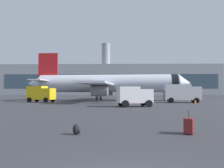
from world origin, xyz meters
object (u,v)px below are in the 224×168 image
at_px(safety_cone_mid, 137,102).
at_px(safety_cone_outer, 142,98).
at_px(safety_cone_near, 96,98).
at_px(safety_cone_far, 195,102).
at_px(traveller_backpack, 77,130).
at_px(fuel_truck, 182,93).
at_px(cargo_van, 134,96).
at_px(airplane_at_gate, 107,84).
at_px(service_truck, 41,93).
at_px(rolling_suitcase, 189,126).

bearing_deg(safety_cone_mid, safety_cone_outer, 82.26).
relative_size(safety_cone_near, safety_cone_far, 1.05).
bearing_deg(safety_cone_far, traveller_backpack, -118.45).
bearing_deg(traveller_backpack, fuel_truck, 66.20).
bearing_deg(safety_cone_mid, safety_cone_near, 113.52).
distance_m(cargo_van, safety_cone_mid, 6.53).
height_order(airplane_at_gate, cargo_van, airplane_at_gate).
bearing_deg(safety_cone_near, safety_cone_outer, 6.98).
distance_m(airplane_at_gate, service_truck, 14.43).
relative_size(fuel_truck, safety_cone_near, 9.07).
relative_size(safety_cone_mid, safety_cone_outer, 0.93).
bearing_deg(airplane_at_gate, safety_cone_mid, -68.29).
height_order(safety_cone_far, safety_cone_outer, safety_cone_far).
distance_m(fuel_truck, safety_cone_near, 22.54).
relative_size(service_truck, safety_cone_far, 7.92).
relative_size(safety_cone_far, safety_cone_outer, 1.01).
bearing_deg(safety_cone_far, safety_cone_outer, 107.97).
xyz_separation_m(safety_cone_near, rolling_suitcase, (8.82, -44.60, 0.05)).
height_order(safety_cone_near, safety_cone_mid, safety_cone_near).
xyz_separation_m(safety_cone_far, safety_cone_outer, (-6.47, 19.96, -0.00)).
bearing_deg(rolling_suitcase, service_truck, 119.77).
height_order(cargo_van, safety_cone_far, cargo_van).
xyz_separation_m(safety_cone_far, traveller_backpack, (-14.27, -26.33, -0.09)).
bearing_deg(safety_cone_outer, airplane_at_gate, -138.34).
relative_size(safety_cone_mid, rolling_suitcase, 0.55).
relative_size(safety_cone_near, rolling_suitcase, 0.62).
relative_size(safety_cone_near, traveller_backpack, 1.43).
xyz_separation_m(fuel_truck, safety_cone_mid, (-8.20, -4.45, -1.47)).
bearing_deg(cargo_van, safety_cone_far, 35.55).
bearing_deg(rolling_suitcase, safety_cone_mid, 90.73).
relative_size(fuel_truck, safety_cone_mid, 10.31).
bearing_deg(rolling_suitcase, traveller_backpack, -176.76).
distance_m(safety_cone_mid, safety_cone_outer, 21.10).
distance_m(service_truck, safety_cone_mid, 17.95).
xyz_separation_m(airplane_at_gate, safety_cone_mid, (5.40, -13.57, -3.36)).
relative_size(fuel_truck, rolling_suitcase, 5.66).
bearing_deg(safety_cone_outer, cargo_van, -97.87).
bearing_deg(safety_cone_outer, safety_cone_near, -173.02).
xyz_separation_m(airplane_at_gate, safety_cone_outer, (8.25, 7.34, -3.34)).
bearing_deg(airplane_at_gate, service_truck, -144.87).
relative_size(fuel_truck, safety_cone_outer, 9.62).
xyz_separation_m(safety_cone_near, safety_cone_far, (17.82, -18.57, -0.02)).
bearing_deg(safety_cone_near, cargo_van, -73.70).
height_order(safety_cone_near, traveller_backpack, safety_cone_near).
bearing_deg(airplane_at_gate, safety_cone_far, -40.60).
xyz_separation_m(fuel_truck, safety_cone_outer, (-5.36, 16.46, -1.45)).
distance_m(cargo_van, safety_cone_near, 26.99).
xyz_separation_m(safety_cone_mid, traveller_backpack, (-4.95, -25.37, -0.07)).
bearing_deg(fuel_truck, service_truck, 177.95).
bearing_deg(airplane_at_gate, traveller_backpack, -89.33).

